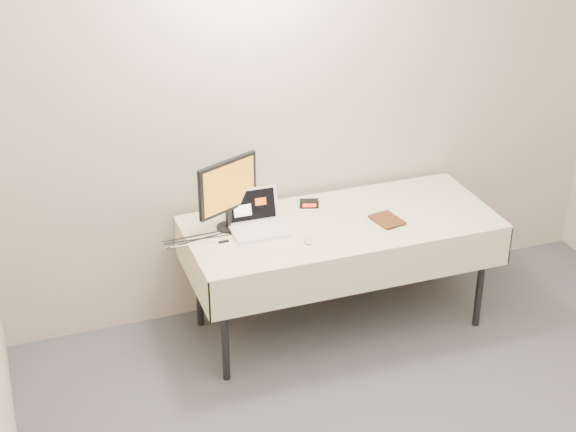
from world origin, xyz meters
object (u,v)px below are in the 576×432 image
object	(u,v)px
laptop	(256,220)
monitor	(228,189)
table	(341,230)
book	(378,210)

from	to	relation	value
laptop	monitor	world-z (taller)	monitor
monitor	table	bearing A→B (deg)	-37.40
table	book	size ratio (longest dim) A/B	9.47
laptop	book	bearing A→B (deg)	-15.21
monitor	book	world-z (taller)	monitor
laptop	monitor	distance (m)	0.26
monitor	book	distance (m)	0.89
laptop	monitor	xyz separation A→B (m)	(-0.15, 0.06, 0.20)
table	laptop	bearing A→B (deg)	170.63
table	monitor	bearing A→B (deg)	167.86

